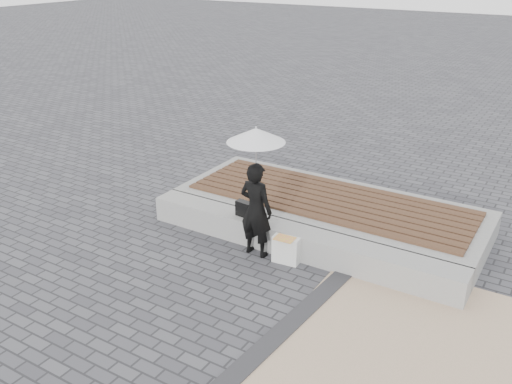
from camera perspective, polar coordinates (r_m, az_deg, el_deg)
ground at (r=7.27m, az=-2.04°, el=-11.49°), size 80.00×80.00×0.00m
edging_band at (r=6.60m, az=1.12°, el=-15.43°), size 0.61×5.20×0.04m
seating_ledge at (r=8.34m, az=4.02°, el=-4.99°), size 5.00×0.45×0.40m
timber_platform at (r=9.31m, az=7.47°, el=-1.97°), size 5.00×2.00×0.40m
timber_decking at (r=9.22m, az=7.54°, el=-0.74°), size 4.60×1.60×0.04m
woman at (r=8.07m, az=-0.00°, el=-1.83°), size 0.54×0.37×1.44m
parasol at (r=7.66m, az=-0.00°, el=5.83°), size 0.82×0.82×1.04m
handbag at (r=8.54m, az=-1.00°, el=-1.80°), size 0.35×0.15×0.24m
canvas_tote at (r=8.08m, az=3.09°, el=-5.92°), size 0.40×0.20×0.41m
magazine at (r=7.94m, az=2.95°, el=-4.76°), size 0.30×0.22×0.01m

